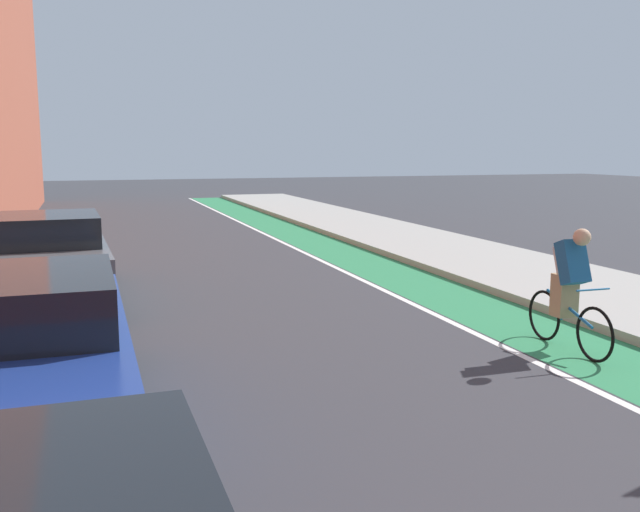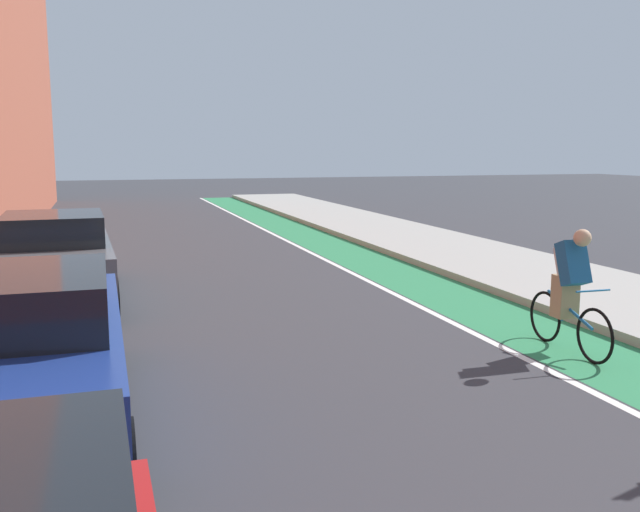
{
  "view_description": "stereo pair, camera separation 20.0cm",
  "coord_description": "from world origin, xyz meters",
  "views": [
    {
      "loc": [
        -2.61,
        3.37,
        2.62
      ],
      "look_at": [
        0.46,
        12.51,
        1.13
      ],
      "focal_mm": 39.18,
      "sensor_mm": 36.0,
      "label": 1
    },
    {
      "loc": [
        -2.42,
        3.31,
        2.62
      ],
      "look_at": [
        0.46,
        12.51,
        1.13
      ],
      "focal_mm": 39.18,
      "sensor_mm": 36.0,
      "label": 2
    }
  ],
  "objects": [
    {
      "name": "sidewalk_right",
      "position": [
        6.01,
        19.34,
        0.07
      ],
      "size": [
        3.44,
        42.67,
        0.14
      ],
      "primitive_type": "cube",
      "color": "#A8A59E",
      "rests_on": "ground"
    },
    {
      "name": "lane_divider_stripe",
      "position": [
        2.58,
        19.34,
        0.0
      ],
      "size": [
        0.12,
        42.67,
        0.0
      ],
      "primitive_type": "cube",
      "color": "white",
      "rests_on": "ground"
    },
    {
      "name": "bike_lane_paint",
      "position": [
        3.48,
        19.34,
        0.0
      ],
      "size": [
        1.6,
        42.67,
        0.0
      ],
      "primitive_type": "cube",
      "color": "#2D8451",
      "rests_on": "ground"
    },
    {
      "name": "cyclist_trailing",
      "position": [
        3.28,
        10.76,
        0.85
      ],
      "size": [
        0.48,
        1.75,
        1.63
      ],
      "color": "black",
      "rests_on": "ground"
    },
    {
      "name": "parked_sedan_gray",
      "position": [
        -3.23,
        16.03,
        0.79
      ],
      "size": [
        2.01,
        4.82,
        1.53
      ],
      "color": "#595B60",
      "rests_on": "ground"
    },
    {
      "name": "ground_plane",
      "position": [
        0.0,
        17.34,
        0.0
      ],
      "size": [
        93.88,
        93.88,
        0.0
      ],
      "primitive_type": "plane",
      "color": "#38383D"
    },
    {
      "name": "parked_sedan_blue",
      "position": [
        -3.23,
        10.12,
        0.79
      ],
      "size": [
        1.94,
        4.73,
        1.53
      ],
      "color": "navy",
      "rests_on": "ground"
    }
  ]
}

